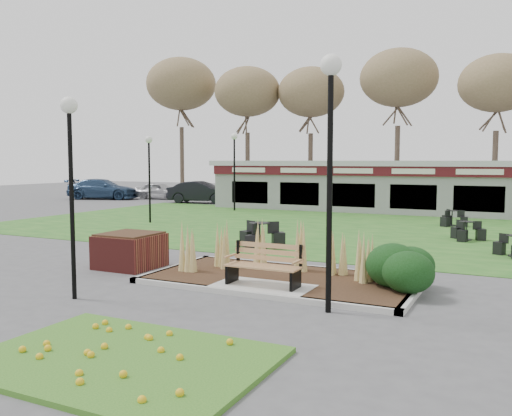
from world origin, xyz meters
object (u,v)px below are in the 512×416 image
at_px(lamp_post_mid_left, 149,160).
at_px(lamp_post_near_right, 330,126).
at_px(bistro_set_a, 260,240).
at_px(car_silver, 159,191).
at_px(lamp_post_near_left, 70,153).
at_px(park_bench, 265,264).
at_px(bistro_set_c, 452,221).
at_px(lamp_post_far_left, 234,154).
at_px(brick_planter, 130,250).
at_px(car_black, 201,192).
at_px(bistro_set_d, 467,234).
at_px(food_pavilion, 418,187).
at_px(car_blue, 103,189).

bearing_deg(lamp_post_mid_left, lamp_post_near_right, -40.94).
relative_size(bistro_set_a, car_silver, 0.43).
height_order(lamp_post_near_left, lamp_post_near_right, lamp_post_near_right).
height_order(park_bench, bistro_set_c, park_bench).
relative_size(lamp_post_near_left, lamp_post_far_left, 0.94).
distance_m(brick_planter, lamp_post_mid_left, 11.00).
relative_size(park_bench, lamp_post_near_right, 0.35).
bearing_deg(car_black, car_silver, 57.39).
relative_size(lamp_post_far_left, car_silver, 1.20).
xyz_separation_m(park_bench, lamp_post_mid_left, (-10.44, 9.60, 2.35)).
relative_size(lamp_post_far_left, car_black, 0.99).
bearing_deg(bistro_set_d, lamp_post_mid_left, -177.96).
distance_m(bistro_set_a, car_silver, 24.44).
bearing_deg(bistro_set_a, lamp_post_near_left, -95.50).
relative_size(food_pavilion, lamp_post_near_right, 5.06).
distance_m(food_pavilion, bistro_set_a, 14.93).
bearing_deg(bistro_set_c, car_silver, 159.32).
relative_size(brick_planter, lamp_post_near_left, 0.36).
relative_size(car_silver, car_blue, 0.71).
distance_m(park_bench, lamp_post_mid_left, 14.38).
relative_size(bistro_set_c, bistro_set_d, 1.03).
bearing_deg(bistro_set_d, brick_planter, -129.70).
relative_size(brick_planter, lamp_post_mid_left, 0.37).
bearing_deg(brick_planter, lamp_post_far_left, 108.73).
bearing_deg(lamp_post_near_right, car_blue, 139.07).
bearing_deg(car_silver, bistro_set_d, -127.28).
distance_m(lamp_post_mid_left, lamp_post_far_left, 7.18).
xyz_separation_m(car_silver, car_blue, (-3.82, -1.92, 0.13)).
height_order(bistro_set_c, car_blue, car_blue).
bearing_deg(park_bench, car_blue, 138.32).
relative_size(lamp_post_near_right, lamp_post_far_left, 1.09).
relative_size(bistro_set_c, car_black, 0.29).
bearing_deg(bistro_set_c, lamp_post_mid_left, -159.42).
bearing_deg(car_black, lamp_post_near_left, -165.24).
height_order(lamp_post_far_left, car_black, lamp_post_far_left).
bearing_deg(car_silver, car_black, -119.84).
bearing_deg(food_pavilion, car_blue, 177.45).
bearing_deg(food_pavilion, brick_planter, -103.06).
height_order(bistro_set_a, bistro_set_d, bistro_set_a).
bearing_deg(car_silver, bistro_set_c, -119.13).
bearing_deg(bistro_set_c, brick_planter, -116.38).
height_order(park_bench, car_silver, car_silver).
xyz_separation_m(bistro_set_c, bistro_set_d, (0.98, -4.32, -0.00)).
distance_m(food_pavilion, lamp_post_near_left, 22.44).
height_order(brick_planter, lamp_post_far_left, lamp_post_far_left).
bearing_deg(food_pavilion, lamp_post_mid_left, -135.93).
distance_m(lamp_post_near_right, bistro_set_c, 15.82).
distance_m(food_pavilion, bistro_set_c, 5.93).
xyz_separation_m(brick_planter, bistro_set_c, (6.78, 13.67, -0.23)).
height_order(brick_planter, car_silver, car_silver).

